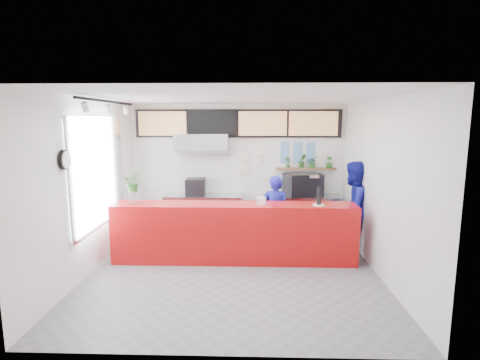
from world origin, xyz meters
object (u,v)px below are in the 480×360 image
at_px(staff_center, 275,213).
at_px(pepper_mill, 319,196).
at_px(staff_right, 352,207).
at_px(espresso_machine, 303,185).
at_px(service_counter, 234,233).
at_px(panini_oven, 195,187).

height_order(staff_center, pepper_mill, staff_center).
bearing_deg(staff_right, espresso_machine, -93.81).
relative_size(espresso_machine, pepper_mill, 2.49).
distance_m(service_counter, espresso_machine, 2.42).
xyz_separation_m(service_counter, staff_right, (2.35, 0.65, 0.36)).
height_order(espresso_machine, staff_center, staff_center).
bearing_deg(espresso_machine, staff_right, -70.99).
distance_m(panini_oven, pepper_mill, 3.15).
bearing_deg(staff_right, service_counter, -24.58).
bearing_deg(panini_oven, pepper_mill, -38.29).
distance_m(service_counter, panini_oven, 2.12).
bearing_deg(staff_right, panini_oven, -59.06).
xyz_separation_m(panini_oven, pepper_mill, (2.53, -1.87, 0.18)).
distance_m(espresso_machine, pepper_mill, 1.88).
bearing_deg(panini_oven, staff_center, -35.21).
relative_size(panini_oven, staff_center, 0.28).
bearing_deg(service_counter, staff_center, 38.03).
height_order(panini_oven, staff_center, staff_center).
bearing_deg(pepper_mill, staff_center, 137.05).
relative_size(staff_center, pepper_mill, 4.83).
height_order(service_counter, staff_center, staff_center).
bearing_deg(pepper_mill, service_counter, 177.35).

